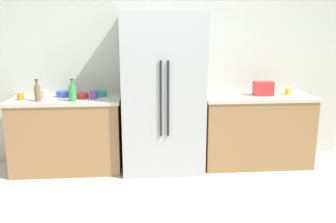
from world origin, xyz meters
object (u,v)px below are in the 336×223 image
cup_a (21,97)px  toaster (263,88)px  cup_b (288,91)px  bowl_b (82,95)px  refrigerator (162,93)px  bowl_a (99,93)px  cup_c (45,94)px  bottle_a (73,92)px  bottle_b (37,92)px  cup_d (93,95)px  bowl_c (63,94)px

cup_a → toaster: bearing=1.0°
cup_b → bowl_b: (-2.53, -0.02, -0.01)m
refrigerator → bowl_a: bearing=169.4°
bowl_b → bowl_a: bearing=27.2°
cup_c → bottle_a: bearing=-32.2°
bowl_a → toaster: bearing=-3.1°
refrigerator → cup_a: 1.64m
bottle_a → toaster: bearing=4.2°
toaster → cup_c: bearing=178.6°
refrigerator → cup_b: 1.57m
bottle_a → cup_b: bottle_a is taller
toaster → bottle_b: bearing=-176.9°
refrigerator → toaster: size_ratio=8.13×
cup_d → cup_b: bearing=2.0°
bottle_b → refrigerator: bearing=4.6°
refrigerator → toaster: bearing=1.5°
refrigerator → cup_d: 0.81m
bottle_b → cup_a: 0.25m
toaster → bottle_a: size_ratio=0.91×
toaster → cup_c: toaster is taller
refrigerator → bowl_b: bearing=177.5°
bottle_a → cup_a: size_ratio=3.22×
bowl_c → bottle_a: bearing=-59.8°
cup_d → bottle_a: bearing=-152.1°
cup_d → bowl_b: bearing=157.1°
toaster → bowl_a: toaster is taller
cup_d → bowl_c: cup_d is taller
cup_d → toaster: bearing=1.4°
bowl_c → cup_c: bearing=-166.9°
cup_b → bowl_c: bearing=178.4°
cup_b → bottle_b: bearing=-176.6°
bottle_a → bowl_a: (0.27, 0.28, -0.07)m
bottle_a → bowl_b: size_ratio=1.55×
bottle_b → bowl_a: bottle_b is taller
refrigerator → cup_b: (1.57, 0.07, -0.01)m
bottle_b → bowl_a: bearing=21.3°
refrigerator → bottle_a: refrigerator is taller
refrigerator → cup_d: bearing=-178.7°
toaster → bottle_b: 2.67m
bottle_a → bottle_b: 0.39m
bottle_a → bottle_b: (-0.39, 0.02, 0.00)m
toaster → cup_a: toaster is taller
bottle_a → cup_d: bottle_a is taller
bottle_a → cup_c: (-0.37, 0.23, -0.05)m
cup_a → cup_c: size_ratio=0.85×
bottle_a → cup_a: bearing=169.5°
cup_a → cup_d: 0.83m
bottle_b → cup_d: size_ratio=2.56×
cup_d → cup_a: bearing=-179.9°
refrigerator → cup_b: refrigerator is taller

